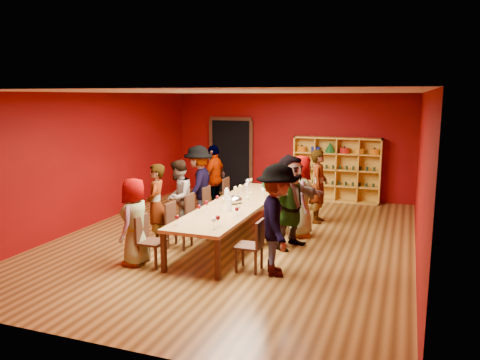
# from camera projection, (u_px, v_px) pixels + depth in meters

# --- Properties ---
(room_shell) EXTENTS (7.10, 9.10, 3.04)m
(room_shell) POSITION_uv_depth(u_px,v_px,m) (236.00, 167.00, 9.45)
(room_shell) COLOR brown
(room_shell) RESTS_ON ground
(tasting_table) EXTENTS (1.10, 4.50, 0.75)m
(tasting_table) POSITION_uv_depth(u_px,v_px,m) (236.00, 206.00, 9.59)
(tasting_table) COLOR #B5894B
(tasting_table) RESTS_ON ground
(doorway) EXTENTS (1.40, 0.17, 2.30)m
(doorway) POSITION_uv_depth(u_px,v_px,m) (232.00, 156.00, 14.22)
(doorway) COLOR black
(doorway) RESTS_ON ground
(shelving_unit) EXTENTS (2.40, 0.40, 1.80)m
(shelving_unit) POSITION_uv_depth(u_px,v_px,m) (337.00, 166.00, 13.07)
(shelving_unit) COLOR gold
(shelving_unit) RESTS_ON ground
(chair_person_left_0) EXTENTS (0.42, 0.42, 0.89)m
(chair_person_left_0) POSITION_uv_depth(u_px,v_px,m) (148.00, 238.00, 8.11)
(chair_person_left_0) COLOR #311B10
(chair_person_left_0) RESTS_ON ground
(person_left_0) EXTENTS (0.49, 0.79, 1.53)m
(person_left_0) POSITION_uv_depth(u_px,v_px,m) (135.00, 222.00, 8.14)
(person_left_0) COLOR #46474B
(person_left_0) RESTS_ON ground
(chair_person_left_1) EXTENTS (0.42, 0.42, 0.89)m
(chair_person_left_1) POSITION_uv_depth(u_px,v_px,m) (176.00, 223.00, 9.08)
(chair_person_left_1) COLOR #311B10
(chair_person_left_1) RESTS_ON ground
(person_left_1) EXTENTS (0.62, 0.71, 1.63)m
(person_left_1) POSITION_uv_depth(u_px,v_px,m) (156.00, 205.00, 9.16)
(person_left_1) COLOR white
(person_left_1) RESTS_ON ground
(chair_person_left_2) EXTENTS (0.42, 0.42, 0.89)m
(chair_person_left_2) POSITION_uv_depth(u_px,v_px,m) (195.00, 213.00, 9.87)
(chair_person_left_2) COLOR #311B10
(chair_person_left_2) RESTS_ON ground
(person_left_2) EXTENTS (0.53, 0.83, 1.60)m
(person_left_2) POSITION_uv_depth(u_px,v_px,m) (178.00, 197.00, 9.94)
(person_left_2) COLOR silver
(person_left_2) RESTS_ON ground
(chair_person_left_3) EXTENTS (0.42, 0.42, 0.89)m
(chair_person_left_3) POSITION_uv_depth(u_px,v_px,m) (211.00, 204.00, 10.66)
(chair_person_left_3) COLOR #311B10
(chair_person_left_3) RESTS_ON ground
(person_left_3) EXTENTS (0.63, 1.23, 1.82)m
(person_left_3) POSITION_uv_depth(u_px,v_px,m) (199.00, 185.00, 10.69)
(person_left_3) COLOR silver
(person_left_3) RESTS_ON ground
(chair_person_left_4) EXTENTS (0.42, 0.42, 0.89)m
(chair_person_left_4) POSITION_uv_depth(u_px,v_px,m) (230.00, 194.00, 11.78)
(chair_person_left_4) COLOR #311B10
(chair_person_left_4) RESTS_ON ground
(person_left_4) EXTENTS (0.53, 1.04, 1.71)m
(person_left_4) POSITION_uv_depth(u_px,v_px,m) (214.00, 179.00, 11.86)
(person_left_4) COLOR pink
(person_left_4) RESTS_ON ground
(chair_person_right_0) EXTENTS (0.42, 0.42, 0.89)m
(chair_person_right_0) POSITION_uv_depth(u_px,v_px,m) (254.00, 243.00, 7.84)
(chair_person_right_0) COLOR #311B10
(chair_person_right_0) RESTS_ON ground
(person_right_0) EXTENTS (0.88, 1.30, 1.85)m
(person_right_0) POSITION_uv_depth(u_px,v_px,m) (277.00, 220.00, 7.62)
(person_right_0) COLOR tan
(person_right_0) RESTS_ON ground
(chair_person_right_2) EXTENTS (0.42, 0.42, 0.89)m
(chair_person_right_2) POSITION_uv_depth(u_px,v_px,m) (277.00, 221.00, 9.19)
(chair_person_right_2) COLOR #311B10
(chair_person_right_2) RESTS_ON ground
(person_right_2) EXTENTS (1.13, 1.75, 1.83)m
(person_right_2) POSITION_uv_depth(u_px,v_px,m) (290.00, 201.00, 9.03)
(person_right_2) COLOR #5B7EBD
(person_right_2) RESTS_ON ground
(chair_person_right_3) EXTENTS (0.42, 0.42, 0.89)m
(chair_person_right_3) POSITION_uv_depth(u_px,v_px,m) (287.00, 212.00, 9.94)
(chair_person_right_3) COLOR #311B10
(chair_person_right_3) RESTS_ON ground
(person_right_3) EXTENTS (0.70, 0.94, 1.71)m
(person_right_3) POSITION_uv_depth(u_px,v_px,m) (300.00, 196.00, 9.78)
(person_right_3) COLOR #5377AA
(person_right_3) RESTS_ON ground
(chair_person_right_4) EXTENTS (0.42, 0.42, 0.89)m
(chair_person_right_4) POSITION_uv_depth(u_px,v_px,m) (300.00, 200.00, 11.07)
(chair_person_right_4) COLOR #311B10
(chair_person_right_4) RESTS_ON ground
(person_right_4) EXTENTS (0.48, 0.64, 1.71)m
(person_right_4) POSITION_uv_depth(u_px,v_px,m) (319.00, 186.00, 10.86)
(person_right_4) COLOR #121B33
(person_right_4) RESTS_ON ground
(wine_glass_0) EXTENTS (0.08, 0.08, 0.20)m
(wine_glass_0) POSITION_uv_depth(u_px,v_px,m) (235.00, 188.00, 10.40)
(wine_glass_0) COLOR white
(wine_glass_0) RESTS_ON tasting_table
(wine_glass_1) EXTENTS (0.07, 0.07, 0.19)m
(wine_glass_1) POSITION_uv_depth(u_px,v_px,m) (248.00, 199.00, 9.40)
(wine_glass_1) COLOR white
(wine_glass_1) RESTS_ON tasting_table
(wine_glass_2) EXTENTS (0.09, 0.09, 0.22)m
(wine_glass_2) POSITION_uv_depth(u_px,v_px,m) (248.00, 181.00, 11.17)
(wine_glass_2) COLOR white
(wine_glass_2) RESTS_ON tasting_table
(wine_glass_3) EXTENTS (0.07, 0.07, 0.18)m
(wine_glass_3) POSITION_uv_depth(u_px,v_px,m) (251.00, 180.00, 11.50)
(wine_glass_3) COLOR white
(wine_glass_3) RESTS_ON tasting_table
(wine_glass_4) EXTENTS (0.08, 0.08, 0.19)m
(wine_glass_4) POSITION_uv_depth(u_px,v_px,m) (262.00, 190.00, 10.31)
(wine_glass_4) COLOR white
(wine_glass_4) RESTS_ON tasting_table
(wine_glass_5) EXTENTS (0.07, 0.07, 0.18)m
(wine_glass_5) POSITION_uv_depth(u_px,v_px,m) (277.00, 183.00, 11.09)
(wine_glass_5) COLOR white
(wine_glass_5) RESTS_ON tasting_table
(wine_glass_6) EXTENTS (0.09, 0.09, 0.21)m
(wine_glass_6) POSITION_uv_depth(u_px,v_px,m) (206.00, 203.00, 8.91)
(wine_glass_6) COLOR white
(wine_glass_6) RESTS_ON tasting_table
(wine_glass_7) EXTENTS (0.08, 0.08, 0.19)m
(wine_glass_7) POSITION_uv_depth(u_px,v_px,m) (240.00, 187.00, 10.62)
(wine_glass_7) COLOR white
(wine_glass_7) RESTS_ON tasting_table
(wine_glass_8) EXTENTS (0.07, 0.07, 0.18)m
(wine_glass_8) POSITION_uv_depth(u_px,v_px,m) (251.00, 194.00, 9.87)
(wine_glass_8) COLOR white
(wine_glass_8) RESTS_ON tasting_table
(wine_glass_9) EXTENTS (0.08, 0.08, 0.19)m
(wine_glass_9) POSITION_uv_depth(u_px,v_px,m) (263.00, 191.00, 10.16)
(wine_glass_9) COLOR white
(wine_glass_9) RESTS_ON tasting_table
(wine_glass_10) EXTENTS (0.07, 0.07, 0.18)m
(wine_glass_10) POSITION_uv_depth(u_px,v_px,m) (237.00, 210.00, 8.51)
(wine_glass_10) COLOR white
(wine_glass_10) RESTS_ON tasting_table
(wine_glass_11) EXTENTS (0.07, 0.07, 0.18)m
(wine_glass_11) POSITION_uv_depth(u_px,v_px,m) (239.00, 207.00, 8.71)
(wine_glass_11) COLOR white
(wine_glass_11) RESTS_ON tasting_table
(wine_glass_12) EXTENTS (0.08, 0.08, 0.19)m
(wine_glass_12) POSITION_uv_depth(u_px,v_px,m) (218.00, 218.00, 7.88)
(wine_glass_12) COLOR white
(wine_glass_12) RESTS_ON tasting_table
(wine_glass_13) EXTENTS (0.09, 0.09, 0.22)m
(wine_glass_13) POSITION_uv_depth(u_px,v_px,m) (223.00, 201.00, 9.11)
(wine_glass_13) COLOR white
(wine_glass_13) RESTS_ON tasting_table
(wine_glass_14) EXTENTS (0.08, 0.08, 0.20)m
(wine_glass_14) POSITION_uv_depth(u_px,v_px,m) (214.00, 220.00, 7.72)
(wine_glass_14) COLOR white
(wine_glass_14) RESTS_ON tasting_table
(wine_glass_15) EXTENTS (0.07, 0.07, 0.18)m
(wine_glass_15) POSITION_uv_depth(u_px,v_px,m) (199.00, 207.00, 8.69)
(wine_glass_15) COLOR white
(wine_glass_15) RESTS_ON tasting_table
(wine_glass_16) EXTENTS (0.07, 0.07, 0.18)m
(wine_glass_16) POSITION_uv_depth(u_px,v_px,m) (177.00, 218.00, 7.93)
(wine_glass_16) COLOR white
(wine_glass_16) RESTS_ON tasting_table
(wine_glass_17) EXTENTS (0.08, 0.08, 0.20)m
(wine_glass_17) POSITION_uv_depth(u_px,v_px,m) (246.00, 185.00, 10.75)
(wine_glass_17) COLOR white
(wine_glass_17) RESTS_ON tasting_table
(wine_glass_18) EXTENTS (0.07, 0.07, 0.18)m
(wine_glass_18) POSITION_uv_depth(u_px,v_px,m) (217.00, 198.00, 9.51)
(wine_glass_18) COLOR white
(wine_glass_18) RESTS_ON tasting_table
(spittoon_bowl) EXTENTS (0.32, 0.32, 0.18)m
(spittoon_bowl) POSITION_uv_depth(u_px,v_px,m) (235.00, 200.00, 9.57)
(spittoon_bowl) COLOR #AFB1B6
(spittoon_bowl) RESTS_ON tasting_table
(carafe_a) EXTENTS (0.12, 0.12, 0.28)m
(carafe_a) POSITION_uv_depth(u_px,v_px,m) (227.00, 195.00, 9.78)
(carafe_a) COLOR white
(carafe_a) RESTS_ON tasting_table
(carafe_b) EXTENTS (0.13, 0.13, 0.27)m
(carafe_b) POSITION_uv_depth(u_px,v_px,m) (230.00, 205.00, 8.94)
(carafe_b) COLOR white
(carafe_b) RESTS_ON tasting_table
(wine_bottle) EXTENTS (0.09, 0.09, 0.30)m
(wine_bottle) POSITION_uv_depth(u_px,v_px,m) (264.00, 185.00, 11.02)
(wine_bottle) COLOR #14381C
(wine_bottle) RESTS_ON tasting_table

